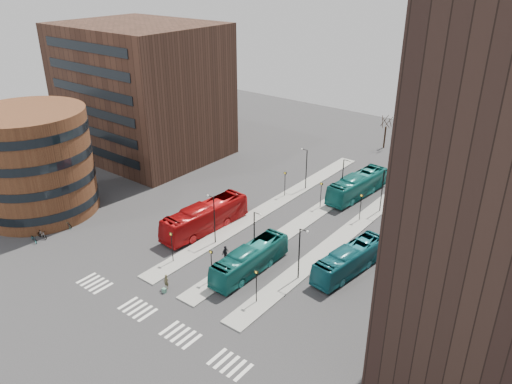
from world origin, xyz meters
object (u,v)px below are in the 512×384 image
Objects in this scene: red_bus at (205,217)px; traveller at (166,282)px; suitcase at (164,290)px; bicycle_far at (66,225)px; commuter_a at (176,235)px; bicycle_near at (34,238)px; bicycle_mid at (42,235)px; teal_bus_b at (357,185)px; teal_bus_a at (250,259)px; teal_bus_d at (430,176)px; commuter_c at (254,250)px; teal_bus_c at (350,260)px; commuter_b at (225,253)px.

red_bus reaches higher than traveller.
bicycle_far is at bearing 173.99° from suitcase.
traveller is at bearing 143.08° from commuter_a.
bicycle_near reaches higher than suitcase.
suitcase is 20.15m from bicycle_mid.
teal_bus_b is at bearing 67.32° from red_bus.
teal_bus_a is 26.67m from bicycle_mid.
traveller is at bearing -110.31° from teal_bus_d.
teal_bus_b is at bearing 78.44° from traveller.
teal_bus_b is (4.70, 33.07, 1.43)m from suitcase.
bicycle_far reaches higher than suitcase.
red_bus reaches higher than commuter_c.
teal_bus_d is at bearing 79.30° from teal_bus_a.
red_bus reaches higher than bicycle_mid.
teal_bus_c reaches higher than bicycle_mid.
traveller is (-4.89, -7.82, -0.70)m from teal_bus_a.
bicycle_far is (-13.39, -6.49, -0.30)m from commuter_a.
traveller is (-0.34, 0.66, 0.57)m from suitcase.
teal_bus_c is at bearing 44.40° from traveller.
commuter_b reaches higher than traveller.
commuter_a is at bearing -109.48° from teal_bus_b.
bicycle_mid is (-13.39, -9.82, -0.27)m from commuter_a.
traveller is 0.94× the size of bicycle_near.
teal_bus_c is 37.78m from bicycle_near.
bicycle_far is (-24.77, -31.44, -1.19)m from teal_bus_b.
suitcase is at bearing 29.05° from commuter_c.
teal_bus_d is at bearing -151.01° from commuter_c.
teal_bus_c is at bearing 47.75° from suitcase.
suitcase is 0.05× the size of teal_bus_c.
teal_bus_a is at bearing -93.72° from commuter_b.
teal_bus_c is 0.99× the size of teal_bus_d.
traveller is (5.40, -11.63, -0.95)m from red_bus.
suitcase is at bearing -72.51° from bicycle_near.
teal_bus_b is 7.33× the size of traveller.
teal_bus_c is 37.28m from bicycle_mid.
teal_bus_c reaches higher than bicycle_far.
red_bus reaches higher than bicycle_near.
teal_bus_c reaches higher than commuter_a.
commuter_b reaches higher than suitcase.
teal_bus_d is (11.54, 43.41, 1.26)m from suitcase.
commuter_a is at bearing -122.09° from teal_bus_d.
teal_bus_b is 6.60× the size of commuter_b.
bicycle_near is at bearing -129.60° from red_bus.
commuter_a is at bearing -41.25° from bicycle_near.
bicycle_mid is at bearing 9.64° from bicycle_near.
bicycle_mid is (-20.07, -1.71, 0.27)m from suitcase.
suitcase is 0.05× the size of teal_bus_a.
commuter_a is (-0.95, -4.18, -0.98)m from red_bus.
suitcase is at bearing -61.01° from red_bus.
teal_bus_b reaches higher than teal_bus_c.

